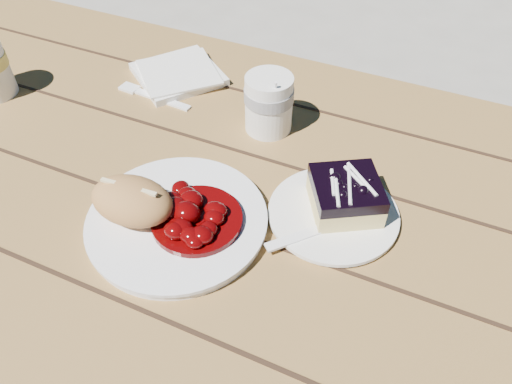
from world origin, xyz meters
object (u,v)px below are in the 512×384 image
at_px(picnic_table, 207,241).
at_px(dessert_plate, 333,214).
at_px(main_plate, 177,222).
at_px(blueberry_cake, 346,195).
at_px(bread_roll, 132,201).
at_px(coffee_cup, 269,104).

height_order(picnic_table, dessert_plate, dessert_plate).
bearing_deg(main_plate, blueberry_cake, 30.60).
xyz_separation_m(dessert_plate, blueberry_cake, (0.01, 0.01, 0.03)).
distance_m(picnic_table, bread_roll, 0.24).
relative_size(picnic_table, blueberry_cake, 15.63).
bearing_deg(bread_roll, picnic_table, 74.42).
xyz_separation_m(dessert_plate, coffee_cup, (-0.17, 0.15, 0.05)).
distance_m(dessert_plate, coffee_cup, 0.23).
bearing_deg(picnic_table, dessert_plate, 1.39).
distance_m(bread_roll, blueberry_cake, 0.30).
distance_m(main_plate, bread_roll, 0.07).
bearing_deg(blueberry_cake, picnic_table, 154.41).
bearing_deg(coffee_cup, dessert_plate, -42.36).
bearing_deg(picnic_table, coffee_cup, 72.78).
bearing_deg(dessert_plate, coffee_cup, 137.64).
height_order(main_plate, blueberry_cake, blueberry_cake).
xyz_separation_m(main_plate, bread_roll, (-0.05, -0.02, 0.04)).
distance_m(picnic_table, dessert_plate, 0.27).
bearing_deg(coffee_cup, bread_roll, -106.51).
xyz_separation_m(bread_roll, blueberry_cake, (0.26, 0.14, -0.01)).
height_order(dessert_plate, blueberry_cake, blueberry_cake).
height_order(picnic_table, main_plate, main_plate).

